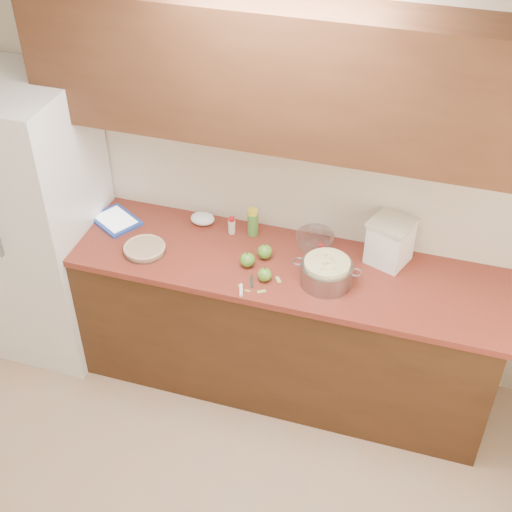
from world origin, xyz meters
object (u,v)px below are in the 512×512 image
(colander, at_px, (327,272))
(tablet, at_px, (116,220))
(pie, at_px, (145,249))
(flour_canister, at_px, (390,241))

(colander, height_order, tablet, colander)
(pie, height_order, tablet, pie)
(pie, distance_m, colander, 1.04)
(pie, relative_size, tablet, 0.70)
(flour_canister, bearing_deg, pie, -166.18)
(tablet, bearing_deg, colander, 23.33)
(pie, bearing_deg, tablet, 143.05)
(colander, bearing_deg, flour_canister, 44.53)
(pie, xyz_separation_m, flour_canister, (1.32, 0.32, 0.12))
(colander, distance_m, flour_canister, 0.41)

